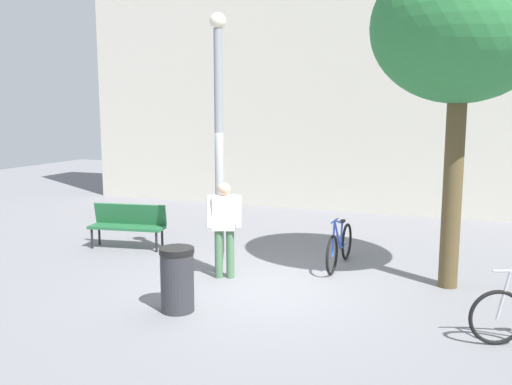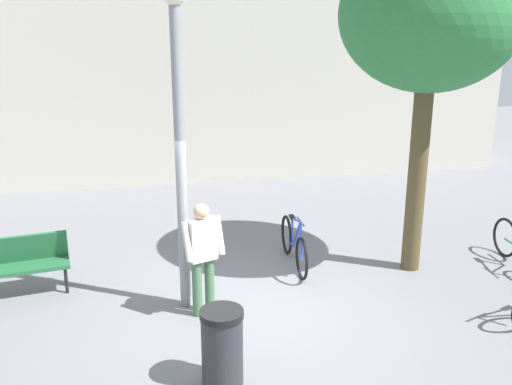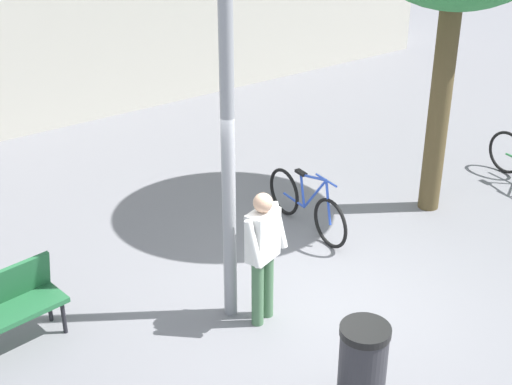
% 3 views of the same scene
% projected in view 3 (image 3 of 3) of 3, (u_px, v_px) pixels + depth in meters
% --- Properties ---
extents(ground_plane, '(36.00, 36.00, 0.00)m').
position_uv_depth(ground_plane, '(321.00, 306.00, 9.25)').
color(ground_plane, slate).
extents(lamppost, '(0.28, 0.28, 4.52)m').
position_uv_depth(lamppost, '(227.00, 114.00, 7.97)').
color(lamppost, gray).
rests_on(lamppost, ground_plane).
extents(person_by_lamppost, '(0.63, 0.43, 1.67)m').
position_uv_depth(person_by_lamppost, '(263.00, 249.00, 8.57)').
color(person_by_lamppost, '#47704C').
rests_on(person_by_lamppost, ground_plane).
extents(bicycle_blue, '(0.10, 1.81, 0.97)m').
position_uv_depth(bicycle_blue, '(307.00, 205.00, 10.72)').
color(bicycle_blue, black).
rests_on(bicycle_blue, ground_plane).
extents(trash_bin, '(0.51, 0.51, 0.94)m').
position_uv_depth(trash_bin, '(363.00, 366.00, 7.57)').
color(trash_bin, '#2D2D33').
rests_on(trash_bin, ground_plane).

